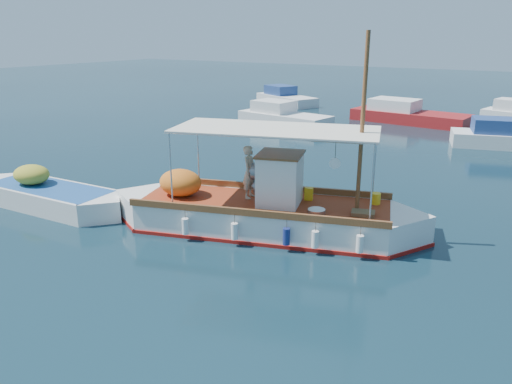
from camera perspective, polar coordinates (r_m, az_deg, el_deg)
The scene contains 6 objects.
ground at distance 15.93m, azimuth 2.03°, elevation -5.04°, with size 160.00×160.00×0.00m, color black.
fishing_caique at distance 16.23m, azimuth 0.66°, elevation -2.45°, with size 10.13×4.99×6.45m.
dinghy at distance 19.98m, azimuth -22.60°, elevation -0.56°, with size 6.97×2.19×1.70m.
bg_boat_nw at distance 35.27m, azimuth 3.03°, elevation 8.51°, with size 6.91×3.39×1.80m.
bg_boat_n at distance 37.63m, azimuth 16.82°, elevation 8.37°, with size 8.34×3.66×1.80m.
bg_boat_far_w at distance 45.48m, azimuth 3.35°, elevation 10.60°, with size 6.69×4.81×1.80m.
Camera 1 is at (7.20, -12.80, 6.19)m, focal length 35.00 mm.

